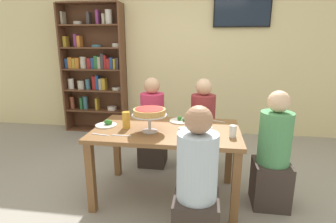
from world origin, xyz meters
TOP-DOWN VIEW (x-y plane):
  - ground_plane at (0.00, 0.00)m, footprint 12.00×12.00m
  - rear_partition at (0.00, 2.20)m, footprint 8.00×0.12m
  - dining_table at (0.00, 0.00)m, footprint 1.43×0.86m
  - bookshelf at (-1.60, 2.01)m, footprint 1.10×0.30m
  - television at (0.89, 2.11)m, footprint 0.89×0.05m
  - diner_far_right at (0.35, 0.72)m, footprint 0.34×0.34m
  - diner_head_east at (1.03, -0.01)m, footprint 0.34×0.34m
  - diner_far_left at (-0.29, 0.73)m, footprint 0.34×0.34m
  - diner_near_right at (0.33, -0.70)m, footprint 0.34×0.34m
  - deep_dish_pizza_stand at (-0.15, -0.11)m, footprint 0.33×0.33m
  - personal_pizza_stand at (0.30, -0.09)m, footprint 0.22×0.22m
  - salad_plate_near_diner at (0.12, 0.26)m, footprint 0.24×0.24m
  - salad_plate_far_diner at (-0.62, 0.01)m, footprint 0.22×0.22m
  - beer_glass_amber_tall at (-0.40, -0.04)m, footprint 0.08×0.08m
  - water_glass_clear_near at (0.41, -0.19)m, footprint 0.06×0.06m
  - water_glass_clear_far at (0.18, -0.29)m, footprint 0.07×0.07m
  - water_glass_clear_spare at (0.63, -0.15)m, footprint 0.06×0.06m
  - cutlery_fork_near at (-0.58, -0.27)m, footprint 0.18×0.05m
  - cutlery_knife_near at (-0.38, -0.27)m, footprint 0.18×0.02m
  - cutlery_fork_far at (0.50, 0.33)m, footprint 0.17×0.08m

SIDE VIEW (x-z plane):
  - ground_plane at x=0.00m, z-range 0.00..0.00m
  - diner_far_right at x=0.35m, z-range -0.08..1.07m
  - diner_head_east at x=1.03m, z-range -0.08..1.07m
  - diner_far_left at x=-0.29m, z-range -0.08..1.07m
  - diner_near_right at x=0.33m, z-range -0.08..1.07m
  - dining_table at x=0.00m, z-range 0.27..1.01m
  - cutlery_fork_near at x=-0.58m, z-range 0.74..0.74m
  - cutlery_knife_near at x=-0.38m, z-range 0.74..0.74m
  - cutlery_fork_far at x=0.50m, z-range 0.74..0.74m
  - salad_plate_near_diner at x=0.12m, z-range 0.72..0.78m
  - salad_plate_far_diner at x=-0.62m, z-range 0.73..0.79m
  - water_glass_clear_near at x=0.41m, z-range 0.74..0.84m
  - water_glass_clear_spare at x=0.63m, z-range 0.74..0.85m
  - water_glass_clear_far at x=0.18m, z-range 0.74..0.85m
  - beer_glass_amber_tall at x=-0.40m, z-range 0.74..0.91m
  - personal_pizza_stand at x=0.30m, z-range 0.79..0.99m
  - deep_dish_pizza_stand at x=-0.15m, z-range 0.81..1.04m
  - bookshelf at x=-1.60m, z-range 0.03..2.24m
  - rear_partition at x=0.00m, z-range 0.00..2.80m
  - television at x=0.89m, z-range 1.80..2.35m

